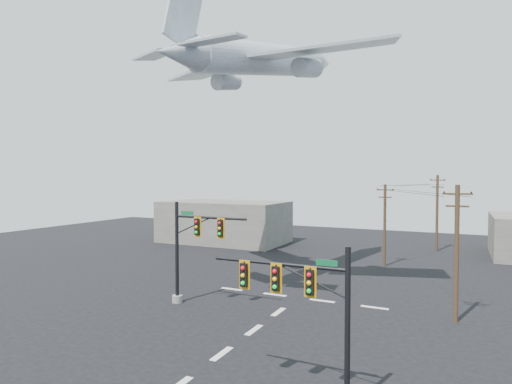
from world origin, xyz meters
The scene contains 10 objects.
ground centered at (0.00, 0.00, 0.00)m, with size 120.00×120.00×0.00m, color black.
lane_markings centered at (0.00, 5.33, 0.01)m, with size 14.00×21.20×0.01m.
signal_mast_near centered at (5.94, -2.75, 3.84)m, with size 6.55×0.75×6.79m.
signal_mast_far centered at (-6.64, 6.74, 4.09)m, with size 6.34×0.85×7.74m.
utility_pole_a centered at (11.40, 11.12, 4.77)m, with size 1.83×0.30×9.11m.
utility_pole_b centered at (4.26, 27.45, 4.62)m, with size 1.79×0.30×8.83m.
utility_pole_c centered at (8.85, 40.27, 5.18)m, with size 1.91×0.94×9.89m.
power_lines centered at (7.28, 25.60, 8.47)m, with size 8.77×29.16×0.38m.
airliner centered at (-4.14, 14.76, 19.92)m, with size 23.76×25.29×7.00m.
building_left centered at (-20.00, 35.00, 3.00)m, with size 18.00×10.00×6.00m, color slate.
Camera 1 is at (11.59, -19.83, 9.61)m, focal length 30.00 mm.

